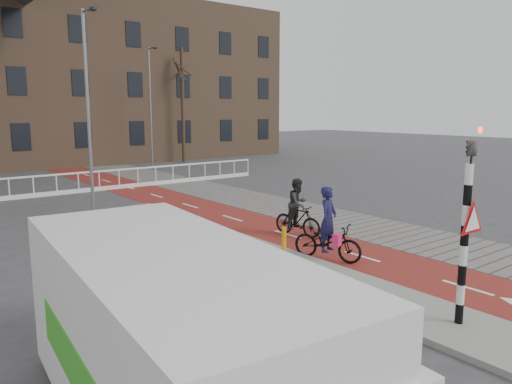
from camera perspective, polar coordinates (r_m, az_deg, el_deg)
ground at (r=11.50m, az=14.84°, el=-10.80°), size 120.00×120.00×0.00m
bike_lane at (r=19.72m, az=-6.06°, el=-2.02°), size 2.50×60.00×0.01m
sidewalk at (r=21.31m, az=0.34°, el=-1.10°), size 3.00×60.00×0.01m
curb_island at (r=13.69m, az=-0.51°, el=-6.90°), size 1.80×16.00×0.12m
traffic_signal at (r=9.41m, az=22.95°, el=-3.15°), size 0.80×0.80×3.68m
bollard at (r=12.88m, az=3.21°, el=-5.80°), size 0.12×0.12×0.82m
cyclist_near at (r=13.16m, az=8.21°, el=-4.97°), size 1.28×1.97×1.94m
cyclist_far at (r=15.51m, az=4.79°, el=-2.32°), size 0.88×1.72×1.80m
van at (r=6.24m, az=-9.70°, el=-16.29°), size 2.67×5.61×2.34m
tree_right at (r=37.31m, az=-8.38°, el=9.73°), size 0.24×0.24×8.26m
streetlight_near at (r=18.70m, az=-18.61°, el=8.14°), size 0.12×0.12×7.28m
streetlight_right at (r=34.59m, az=-11.96°, el=9.36°), size 0.12×0.12×7.92m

